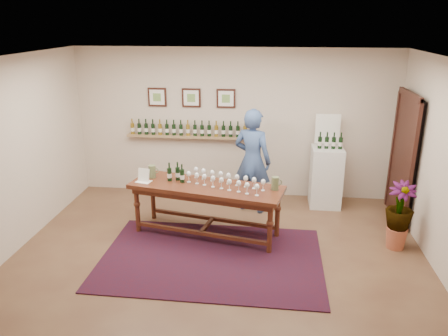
# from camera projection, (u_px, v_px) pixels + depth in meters

# --- Properties ---
(ground) EXTENTS (6.00, 6.00, 0.00)m
(ground) POSITION_uv_depth(u_px,v_px,m) (218.00, 258.00, 6.32)
(ground) COLOR brown
(ground) RESTS_ON ground
(room_shell) EXTENTS (6.00, 6.00, 6.00)m
(room_shell) POSITION_uv_depth(u_px,v_px,m) (353.00, 151.00, 7.48)
(room_shell) COLOR beige
(room_shell) RESTS_ON ground
(rug) EXTENTS (3.17, 2.13, 0.02)m
(rug) POSITION_uv_depth(u_px,v_px,m) (211.00, 258.00, 6.29)
(rug) COLOR #4E0D13
(rug) RESTS_ON ground
(tasting_table) EXTENTS (2.48, 1.23, 0.84)m
(tasting_table) POSITION_uv_depth(u_px,v_px,m) (206.00, 193.00, 6.77)
(tasting_table) COLOR #421D10
(tasting_table) RESTS_ON ground
(table_glasses) EXTENTS (1.38, 0.79, 0.19)m
(table_glasses) POSITION_uv_depth(u_px,v_px,m) (225.00, 180.00, 6.66)
(table_glasses) COLOR white
(table_glasses) RESTS_ON tasting_table
(table_bottles) EXTENTS (0.28, 0.20, 0.27)m
(table_bottles) POSITION_uv_depth(u_px,v_px,m) (177.00, 173.00, 6.87)
(table_bottles) COLOR black
(table_bottles) RESTS_ON tasting_table
(pitcher_left) EXTENTS (0.16, 0.16, 0.21)m
(pitcher_left) POSITION_uv_depth(u_px,v_px,m) (152.00, 172.00, 7.02)
(pitcher_left) COLOR #59663F
(pitcher_left) RESTS_ON tasting_table
(pitcher_right) EXTENTS (0.16, 0.16, 0.20)m
(pitcher_right) POSITION_uv_depth(u_px,v_px,m) (275.00, 183.00, 6.52)
(pitcher_right) COLOR #59663F
(pitcher_right) RESTS_ON tasting_table
(menu_card) EXTENTS (0.26, 0.21, 0.21)m
(menu_card) POSITION_uv_depth(u_px,v_px,m) (144.00, 175.00, 6.86)
(menu_card) COLOR white
(menu_card) RESTS_ON tasting_table
(display_pedestal) EXTENTS (0.55, 0.55, 1.10)m
(display_pedestal) POSITION_uv_depth(u_px,v_px,m) (326.00, 177.00, 7.93)
(display_pedestal) COLOR silver
(display_pedestal) RESTS_ON ground
(pedestal_bottles) EXTENTS (0.32, 0.09, 0.32)m
(pedestal_bottles) POSITION_uv_depth(u_px,v_px,m) (330.00, 140.00, 7.66)
(pedestal_bottles) COLOR black
(pedestal_bottles) RESTS_ON display_pedestal
(info_sign) EXTENTS (0.44, 0.02, 0.60)m
(info_sign) POSITION_uv_depth(u_px,v_px,m) (328.00, 129.00, 7.83)
(info_sign) COLOR white
(info_sign) RESTS_ON display_pedestal
(potted_plant) EXTENTS (0.52, 0.52, 0.90)m
(potted_plant) POSITION_uv_depth(u_px,v_px,m) (399.00, 216.00, 6.42)
(potted_plant) COLOR #A95438
(potted_plant) RESTS_ON ground
(person) EXTENTS (0.79, 0.66, 1.85)m
(person) POSITION_uv_depth(u_px,v_px,m) (252.00, 161.00, 7.60)
(person) COLOR #3A5489
(person) RESTS_ON ground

